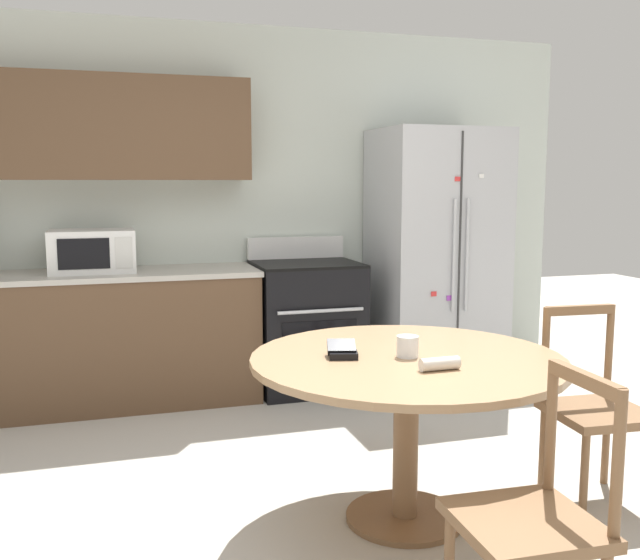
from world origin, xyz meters
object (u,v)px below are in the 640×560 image
(dining_chair_right, at_px, (595,410))
(wallet, at_px, (342,351))
(microwave, at_px, (92,251))
(dining_chair_near, at_px, (534,521))
(candle_glass, at_px, (408,348))
(refrigerator, at_px, (435,257))
(oven_range, at_px, (306,325))

(dining_chair_right, height_order, wallet, dining_chair_right)
(microwave, distance_m, wallet, 2.32)
(dining_chair_near, height_order, dining_chair_right, same)
(dining_chair_near, relative_size, candle_glass, 9.55)
(candle_glass, bearing_deg, dining_chair_near, -88.55)
(microwave, height_order, dining_chair_near, microwave)
(refrigerator, bearing_deg, oven_range, 177.04)
(refrigerator, relative_size, dining_chair_near, 2.07)
(refrigerator, height_order, microwave, refrigerator)
(microwave, height_order, dining_chair_right, microwave)
(candle_glass, bearing_deg, wallet, 164.46)
(dining_chair_near, distance_m, dining_chair_right, 1.25)
(microwave, distance_m, dining_chair_right, 3.18)
(oven_range, relative_size, dining_chair_right, 1.20)
(refrigerator, xyz_separation_m, oven_range, (-0.99, 0.05, -0.47))
(microwave, bearing_deg, oven_range, -1.71)
(refrigerator, height_order, oven_range, refrigerator)
(dining_chair_right, distance_m, wallet, 1.25)
(dining_chair_near, bearing_deg, candle_glass, 3.89)
(candle_glass, bearing_deg, refrigerator, 60.87)
(dining_chair_right, bearing_deg, dining_chair_near, 48.06)
(refrigerator, distance_m, microwave, 2.44)
(oven_range, xyz_separation_m, candle_glass, (-0.15, -2.10, 0.31))
(wallet, bearing_deg, oven_range, 78.17)
(microwave, xyz_separation_m, dining_chair_right, (2.22, -2.20, -0.60))
(oven_range, relative_size, wallet, 7.03)
(oven_range, distance_m, dining_chair_near, 3.02)
(refrigerator, bearing_deg, wallet, -125.58)
(oven_range, bearing_deg, candle_glass, -94.20)
(refrigerator, distance_m, candle_glass, 2.35)
(oven_range, bearing_deg, dining_chair_right, -70.19)
(wallet, bearing_deg, dining_chair_right, -6.22)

